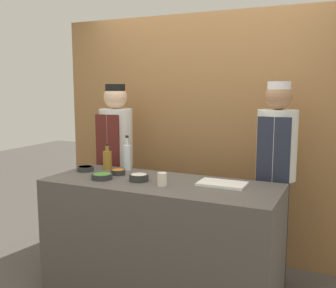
% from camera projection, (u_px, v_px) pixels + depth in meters
% --- Properties ---
extents(cabinet_wall, '(3.16, 0.18, 2.40)m').
position_uv_depth(cabinet_wall, '(206.00, 136.00, 3.98)').
color(cabinet_wall, olive).
rests_on(cabinet_wall, ground_plane).
extents(counter, '(1.84, 0.72, 0.96)m').
position_uv_depth(counter, '(160.00, 241.00, 3.13)').
color(counter, '#514C47').
rests_on(counter, ground_plane).
extents(sauce_bowl_white, '(0.15, 0.15, 0.05)m').
position_uv_depth(sauce_bowl_white, '(139.00, 177.00, 3.09)').
color(sauce_bowl_white, '#2D2D2D').
rests_on(sauce_bowl_white, counter).
extents(sauce_bowl_orange, '(0.12, 0.12, 0.04)m').
position_uv_depth(sauce_bowl_orange, '(118.00, 172.00, 3.31)').
color(sauce_bowl_orange, '#2D2D2D').
rests_on(sauce_bowl_orange, counter).
extents(sauce_bowl_green, '(0.17, 0.17, 0.04)m').
position_uv_depth(sauce_bowl_green, '(102.00, 176.00, 3.15)').
color(sauce_bowl_green, '#2D2D2D').
rests_on(sauce_bowl_green, counter).
extents(sauce_bowl_yellow, '(0.14, 0.14, 0.04)m').
position_uv_depth(sauce_bowl_yellow, '(85.00, 168.00, 3.45)').
color(sauce_bowl_yellow, '#2D2D2D').
rests_on(sauce_bowl_yellow, counter).
extents(cutting_board, '(0.36, 0.22, 0.02)m').
position_uv_depth(cutting_board, '(222.00, 184.00, 2.96)').
color(cutting_board, white).
rests_on(cutting_board, counter).
extents(bottle_clear, '(0.06, 0.06, 0.31)m').
position_uv_depth(bottle_clear, '(127.00, 157.00, 3.47)').
color(bottle_clear, silver).
rests_on(bottle_clear, counter).
extents(bottle_vinegar, '(0.08, 0.08, 0.23)m').
position_uv_depth(bottle_vinegar, '(107.00, 159.00, 3.51)').
color(bottle_vinegar, olive).
rests_on(bottle_vinegar, counter).
extents(cup_cream, '(0.07, 0.07, 0.10)m').
position_uv_depth(cup_cream, '(162.00, 179.00, 2.93)').
color(cup_cream, silver).
rests_on(cup_cream, counter).
extents(chef_left, '(0.32, 0.32, 1.72)m').
position_uv_depth(chef_left, '(117.00, 162.00, 3.92)').
color(chef_left, '#28282D').
rests_on(chef_left, ground_plane).
extents(chef_right, '(0.33, 0.33, 1.74)m').
position_uv_depth(chef_right, '(275.00, 176.00, 3.27)').
color(chef_right, '#28282D').
rests_on(chef_right, ground_plane).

